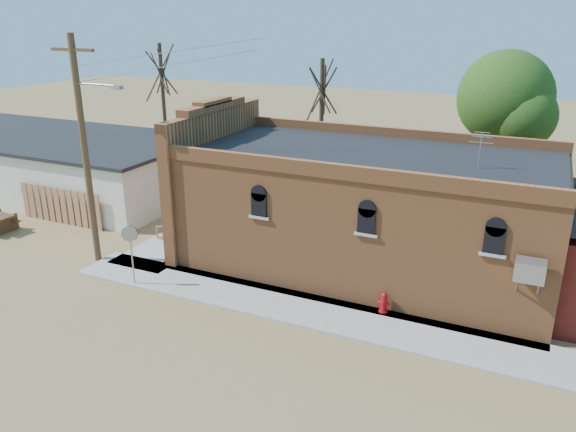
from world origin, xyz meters
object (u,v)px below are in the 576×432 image
at_px(brick_bar, 359,208).
at_px(utility_pole, 85,147).
at_px(stop_sign, 130,239).
at_px(trash_barrel, 182,245).
at_px(fire_hydrant, 384,303).

distance_m(brick_bar, utility_pole, 10.96).
bearing_deg(stop_sign, brick_bar, 29.20).
height_order(brick_bar, trash_barrel, brick_bar).
bearing_deg(stop_sign, fire_hydrant, 2.07).
bearing_deg(trash_barrel, brick_bar, 18.62).
xyz_separation_m(utility_pole, fire_hydrant, (11.94, 0.60, -4.34)).
xyz_separation_m(brick_bar, stop_sign, (-6.96, -5.49, -0.48)).
bearing_deg(brick_bar, utility_pole, -156.31).
distance_m(stop_sign, trash_barrel, 3.45).
distance_m(brick_bar, fire_hydrant, 4.68).
bearing_deg(fire_hydrant, brick_bar, 127.89).
relative_size(brick_bar, fire_hydrant, 22.70).
distance_m(brick_bar, trash_barrel, 7.59).
xyz_separation_m(utility_pole, stop_sign, (2.83, -1.20, -2.92)).
relative_size(utility_pole, trash_barrel, 12.22).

